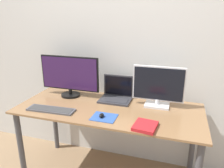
{
  "coord_description": "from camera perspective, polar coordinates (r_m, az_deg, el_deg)",
  "views": [
    {
      "loc": [
        0.57,
        -1.37,
        1.6
      ],
      "look_at": [
        0.0,
        0.44,
        0.97
      ],
      "focal_mm": 35.0,
      "sensor_mm": 36.0,
      "label": 1
    }
  ],
  "objects": [
    {
      "name": "monitor_right",
      "position": [
        2.0,
        11.97,
        -0.74
      ],
      "size": [
        0.46,
        0.15,
        0.38
      ],
      "color": "silver",
      "rests_on": "desk"
    },
    {
      "name": "mousepad",
      "position": [
        1.82,
        -2.07,
        -8.66
      ],
      "size": [
        0.2,
        0.17,
        0.0
      ],
      "color": "#2D519E",
      "rests_on": "desk"
    },
    {
      "name": "laptop",
      "position": [
        2.16,
        1.17,
        -2.61
      ],
      "size": [
        0.3,
        0.23,
        0.23
      ],
      "color": "#333338",
      "rests_on": "desk"
    },
    {
      "name": "wall_back",
      "position": [
        2.25,
        2.49,
        9.34
      ],
      "size": [
        7.0,
        0.05,
        2.5
      ],
      "color": "silver",
      "rests_on": "ground_plane"
    },
    {
      "name": "book",
      "position": [
        1.69,
        8.66,
        -10.78
      ],
      "size": [
        0.18,
        0.2,
        0.03
      ],
      "color": "red",
      "rests_on": "desk"
    },
    {
      "name": "monitor_left",
      "position": [
        2.25,
        -11.02,
        2.14
      ],
      "size": [
        0.62,
        0.19,
        0.41
      ],
      "color": "black",
      "rests_on": "desk"
    },
    {
      "name": "desk",
      "position": [
        2.05,
        -0.82,
        -9.2
      ],
      "size": [
        1.67,
        0.71,
        0.77
      ],
      "color": "olive",
      "rests_on": "ground_plane"
    },
    {
      "name": "mouse",
      "position": [
        1.81,
        -2.75,
        -8.2
      ],
      "size": [
        0.04,
        0.06,
        0.03
      ],
      "color": "black",
      "rests_on": "mousepad"
    },
    {
      "name": "keyboard",
      "position": [
        2.01,
        -15.64,
        -6.44
      ],
      "size": [
        0.43,
        0.14,
        0.02
      ],
      "color": "#4C4C51",
      "rests_on": "desk"
    }
  ]
}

